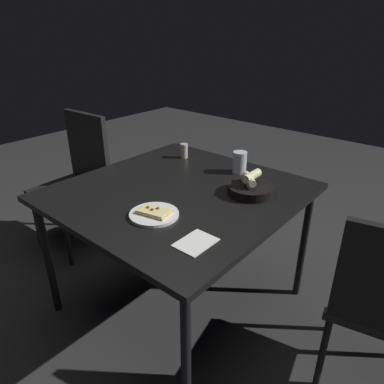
# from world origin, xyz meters

# --- Properties ---
(ground) EXTENTS (8.00, 8.00, 0.00)m
(ground) POSITION_xyz_m (0.00, 0.00, 0.00)
(ground) COLOR #2D2D2D
(dining_table) EXTENTS (1.16, 1.12, 0.74)m
(dining_table) POSITION_xyz_m (0.00, 0.00, 0.69)
(dining_table) COLOR black
(dining_table) RESTS_ON ground
(pizza_plate) EXTENTS (0.22, 0.22, 0.04)m
(pizza_plate) POSITION_xyz_m (-0.28, -0.10, 0.75)
(pizza_plate) COLOR white
(pizza_plate) RESTS_ON dining_table
(bread_basket) EXTENTS (0.23, 0.23, 0.11)m
(bread_basket) POSITION_xyz_m (0.20, -0.31, 0.78)
(bread_basket) COLOR black
(bread_basket) RESTS_ON dining_table
(beer_glass) EXTENTS (0.08, 0.08, 0.12)m
(beer_glass) POSITION_xyz_m (0.40, -0.11, 0.80)
(beer_glass) COLOR silver
(beer_glass) RESTS_ON dining_table
(pepper_shaker) EXTENTS (0.05, 0.05, 0.09)m
(pepper_shaker) POSITION_xyz_m (0.38, 0.30, 0.78)
(pepper_shaker) COLOR #BFB299
(pepper_shaker) RESTS_ON dining_table
(napkin) EXTENTS (0.16, 0.12, 0.00)m
(napkin) POSITION_xyz_m (-0.32, -0.38, 0.75)
(napkin) COLOR white
(napkin) RESTS_ON dining_table
(chair_far) EXTENTS (0.46, 0.46, 0.97)m
(chair_far) POSITION_xyz_m (0.04, 1.02, 0.54)
(chair_far) COLOR black
(chair_far) RESTS_ON ground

